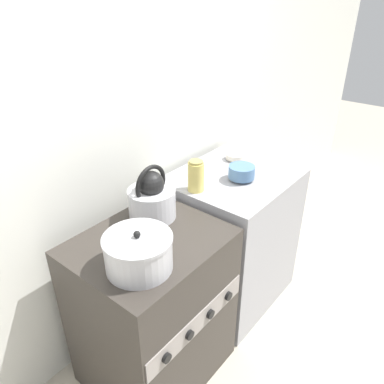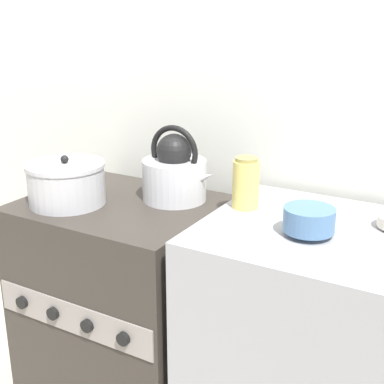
# 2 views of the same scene
# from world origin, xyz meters

# --- Properties ---
(wall_back) EXTENTS (7.00, 0.06, 2.50)m
(wall_back) POSITION_xyz_m (0.00, 0.69, 1.25)
(wall_back) COLOR silver
(wall_back) RESTS_ON ground_plane
(stove) EXTENTS (0.67, 0.58, 0.84)m
(stove) POSITION_xyz_m (-0.00, 0.28, 0.42)
(stove) COLOR #332D28
(stove) RESTS_ON ground_plane
(counter) EXTENTS (0.70, 0.62, 0.87)m
(counter) POSITION_xyz_m (0.72, 0.31, 0.43)
(counter) COLOR #99999E
(counter) RESTS_ON ground_plane
(kettle) EXTENTS (0.28, 0.23, 0.27)m
(kettle) POSITION_xyz_m (0.15, 0.40, 0.94)
(kettle) COLOR silver
(kettle) RESTS_ON stove
(cooking_pot) EXTENTS (0.27, 0.27, 0.17)m
(cooking_pot) POSITION_xyz_m (-0.15, 0.18, 0.91)
(cooking_pot) COLOR #B2B2B7
(cooking_pot) RESTS_ON stove
(enamel_bowl) EXTENTS (0.15, 0.15, 0.08)m
(enamel_bowl) POSITION_xyz_m (0.69, 0.25, 0.92)
(enamel_bowl) COLOR #4C729E
(enamel_bowl) RESTS_ON counter
(storage_jar) EXTENTS (0.09, 0.09, 0.17)m
(storage_jar) POSITION_xyz_m (0.44, 0.37, 0.95)
(storage_jar) COLOR #E0CC66
(storage_jar) RESTS_ON counter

